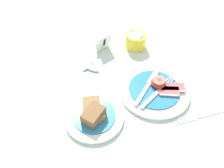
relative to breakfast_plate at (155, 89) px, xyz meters
The scene contains 9 objects.
ground_plane 0.08m from the breakfast_plate, 168.81° to the right, with size 3.00×3.00×0.00m, color #B7CCB7.
breakfast_plate is the anchor object (origin of this frame).
bread_plate 0.23m from the breakfast_plate, behind, with size 0.19×0.19×0.05m.
sugar_cup 0.26m from the breakfast_plate, 69.25° to the left, with size 0.09×0.09×0.06m.
number_card 0.31m from the breakfast_plate, 96.54° to the left, with size 0.07×0.05×0.07m.
teaspoon_by_saucer 0.14m from the breakfast_plate, 58.55° to the left, with size 0.03×0.19×0.01m.
teaspoon_near_cup 0.23m from the breakfast_plate, 122.23° to the left, with size 0.10×0.18×0.01m.
teaspoon_stray 0.28m from the breakfast_plate, 125.59° to the left, with size 0.17×0.12×0.01m.
fork_on_cloth 0.17m from the breakfast_plate, 69.93° to the right, with size 0.18×0.07×0.01m.
Camera 1 is at (-0.31, -0.33, 0.58)m, focal length 35.00 mm.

